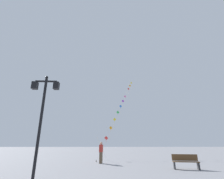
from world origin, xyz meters
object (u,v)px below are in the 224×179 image
Objects in this scene: twin_lantern_lamp_post at (43,104)px; kite_flyer at (101,152)px; kite_train at (122,104)px; park_bench at (185,162)px.

kite_flyer is at bearing 65.36° from twin_lantern_lamp_post.
kite_flyer is (-2.84, -10.03, -6.64)m from kite_train.
twin_lantern_lamp_post is 17.81m from kite_train.
kite_train is at bearing 113.93° from park_bench.
twin_lantern_lamp_post is 9.41m from park_bench.
park_bench is (2.70, -13.56, -7.10)m from kite_train.
park_bench is at bearing -78.75° from kite_train.
park_bench is at bearing 18.37° from twin_lantern_lamp_post.
twin_lantern_lamp_post is 3.07× the size of park_bench.
park_bench is (5.54, -3.53, -0.45)m from kite_flyer.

